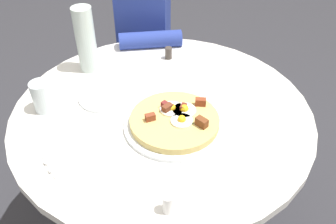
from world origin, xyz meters
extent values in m
cylinder|color=silver|center=(0.00, 0.00, 0.72)|extent=(0.98, 0.98, 0.03)
cylinder|color=#333338|center=(0.00, 0.00, 0.35)|extent=(0.12, 0.12, 0.71)
cube|color=#2D2D33|center=(-0.69, -0.14, 0.23)|extent=(0.32, 0.28, 0.45)
cube|color=navy|center=(-0.69, -0.14, 0.69)|extent=(0.38, 0.22, 0.48)
cylinder|color=navy|center=(-0.41, -0.08, 0.77)|extent=(0.12, 0.27, 0.07)
cylinder|color=white|center=(0.09, 0.05, 0.74)|extent=(0.31, 0.31, 0.01)
cylinder|color=tan|center=(0.09, 0.05, 0.76)|extent=(0.28, 0.28, 0.02)
cylinder|color=white|center=(0.05, 0.03, 0.77)|extent=(0.08, 0.08, 0.01)
sphere|color=yellow|center=(0.05, 0.03, 0.78)|extent=(0.03, 0.03, 0.03)
cylinder|color=white|center=(0.05, 0.07, 0.77)|extent=(0.07, 0.07, 0.01)
sphere|color=yellow|center=(0.05, 0.07, 0.78)|extent=(0.03, 0.03, 0.03)
cylinder|color=white|center=(0.10, 0.07, 0.77)|extent=(0.07, 0.07, 0.01)
sphere|color=yellow|center=(0.10, 0.07, 0.78)|extent=(0.03, 0.03, 0.03)
cube|color=maroon|center=(0.05, 0.07, 0.78)|extent=(0.03, 0.02, 0.02)
cube|color=brown|center=(0.02, 0.12, 0.78)|extent=(0.02, 0.03, 0.02)
cube|color=brown|center=(0.10, -0.03, 0.78)|extent=(0.03, 0.03, 0.02)
cube|color=brown|center=(0.12, 0.13, 0.78)|extent=(0.04, 0.04, 0.03)
cube|color=brown|center=(0.06, 0.02, 0.78)|extent=(0.04, 0.04, 0.02)
cube|color=maroon|center=(0.05, 0.02, 0.78)|extent=(0.03, 0.04, 0.02)
cube|color=#387F2D|center=(0.11, 0.10, 0.77)|extent=(0.01, 0.01, 0.00)
cube|color=#387F2D|center=(0.09, 0.05, 0.77)|extent=(0.01, 0.00, 0.00)
cube|color=#387F2D|center=(0.02, 0.12, 0.77)|extent=(0.01, 0.01, 0.00)
cylinder|color=white|center=(-0.05, -0.20, 0.74)|extent=(0.18, 0.18, 0.01)
cube|color=white|center=(0.23, -0.22, 0.74)|extent=(0.22, 0.22, 0.00)
cube|color=silver|center=(0.25, -0.21, 0.74)|extent=(0.12, 0.15, 0.00)
cube|color=silver|center=(0.22, -0.23, 0.74)|extent=(0.12, 0.15, 0.00)
cylinder|color=silver|center=(0.03, -0.38, 0.79)|extent=(0.07, 0.07, 0.10)
cylinder|color=silver|center=(-0.22, -0.29, 0.86)|extent=(0.07, 0.07, 0.24)
cylinder|color=white|center=(0.40, 0.05, 0.76)|extent=(0.03, 0.03, 0.06)
cylinder|color=#3F3833|center=(-0.32, 0.00, 0.76)|extent=(0.03, 0.03, 0.05)
camera|label=1|loc=(0.92, 0.08, 1.47)|focal=38.27mm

